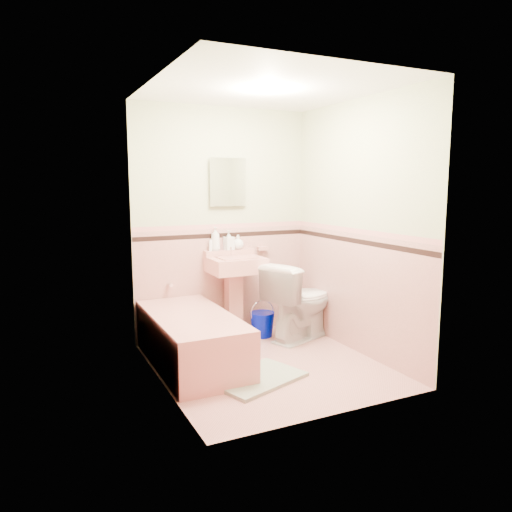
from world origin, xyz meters
name	(u,v)px	position (x,y,z in m)	size (l,w,h in m)	color
floor	(268,365)	(0.00, 0.00, 0.00)	(2.20, 2.20, 0.00)	tan
ceiling	(269,88)	(0.00, 0.00, 2.50)	(2.20, 2.20, 0.00)	white
wall_back	(223,223)	(0.00, 1.10, 1.25)	(2.50, 2.50, 0.00)	beige
wall_front	(339,246)	(0.00, -1.10, 1.25)	(2.50, 2.50, 0.00)	beige
wall_left	(158,238)	(-1.00, 0.00, 1.25)	(2.50, 2.50, 0.00)	beige
wall_right	(358,228)	(1.00, 0.00, 1.25)	(2.50, 2.50, 0.00)	beige
wainscot_back	(224,281)	(0.00, 1.09, 0.60)	(2.00, 2.00, 0.00)	tan
wainscot_front	(336,335)	(0.00, -1.09, 0.60)	(2.00, 2.00, 0.00)	tan
wainscot_left	(162,315)	(-0.99, 0.00, 0.60)	(2.20, 2.20, 0.00)	tan
wainscot_right	(355,292)	(0.99, 0.00, 0.60)	(2.20, 2.20, 0.00)	tan
accent_back	(223,235)	(0.00, 1.08, 1.12)	(2.00, 2.00, 0.00)	black
accent_front	(337,264)	(0.00, -1.08, 1.12)	(2.00, 2.00, 0.00)	black
accent_left	(161,253)	(-0.98, 0.00, 1.12)	(2.20, 2.20, 0.00)	black
accent_right	(356,241)	(0.98, 0.00, 1.12)	(2.20, 2.20, 0.00)	black
cap_back	(223,226)	(0.00, 1.08, 1.22)	(2.00, 2.00, 0.00)	tan
cap_front	(338,250)	(0.00, -1.08, 1.22)	(2.00, 2.00, 0.00)	tan
cap_left	(161,241)	(-0.98, 0.00, 1.22)	(2.20, 2.20, 0.00)	tan
cap_right	(356,231)	(0.98, 0.00, 1.22)	(2.20, 2.20, 0.00)	tan
bathtub	(192,341)	(-0.63, 0.33, 0.23)	(0.70, 1.50, 0.45)	tan
tub_faucet	(170,284)	(-0.63, 1.05, 0.63)	(0.04, 0.04, 0.12)	silver
sink	(236,298)	(0.05, 0.86, 0.45)	(0.57, 0.48, 0.90)	tan
sink_faucet	(231,251)	(0.05, 1.00, 0.95)	(0.02, 0.02, 0.10)	silver
medicine_cabinet	(228,182)	(0.05, 1.07, 1.70)	(0.36, 0.04, 0.45)	white
soap_dish	(262,248)	(0.47, 1.06, 0.95)	(0.12, 0.07, 0.04)	tan
soap_bottle_left	(215,239)	(-0.11, 1.04, 1.09)	(0.10, 0.10, 0.26)	#B2B2B2
soap_bottle_mid	(229,240)	(0.05, 1.04, 1.07)	(0.10, 0.10, 0.21)	#B2B2B2
soap_bottle_right	(238,242)	(0.16, 1.04, 1.04)	(0.12, 0.12, 0.16)	#B2B2B2
tube	(210,245)	(-0.17, 1.04, 1.02)	(0.04, 0.04, 0.12)	white
toilet	(300,301)	(0.67, 0.55, 0.42)	(0.47, 0.83, 0.85)	white
bucket	(262,324)	(0.34, 0.80, 0.14)	(0.27, 0.27, 0.27)	#000BB5
bath_mat	(257,378)	(-0.24, -0.28, 0.02)	(0.78, 0.52, 0.03)	gray
shoe	(237,374)	(-0.41, -0.23, 0.06)	(0.16, 0.08, 0.07)	#BF1E59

